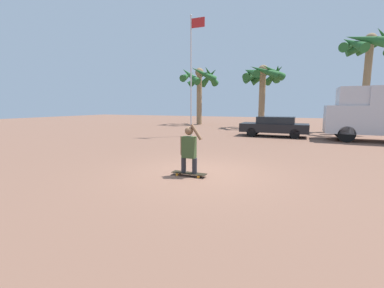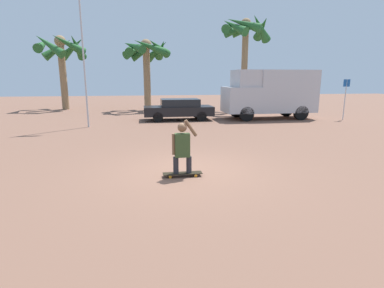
# 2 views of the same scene
# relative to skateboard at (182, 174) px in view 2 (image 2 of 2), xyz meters

# --- Properties ---
(ground_plane) EXTENTS (80.00, 80.00, 0.00)m
(ground_plane) POSITION_rel_skateboard_xyz_m (0.19, 0.44, -0.08)
(ground_plane) COLOR brown
(skateboard) EXTENTS (1.03, 0.26, 0.09)m
(skateboard) POSITION_rel_skateboard_xyz_m (0.00, 0.00, 0.00)
(skateboard) COLOR black
(skateboard) RESTS_ON ground_plane
(person_skateboarder) EXTENTS (0.67, 0.24, 1.42)m
(person_skateboarder) POSITION_rel_skateboard_xyz_m (-0.00, 0.00, 0.76)
(person_skateboarder) COLOR #28282D
(person_skateboarder) RESTS_ON skateboard
(camper_van) EXTENTS (5.74, 2.26, 3.07)m
(camper_van) POSITION_rel_skateboard_xyz_m (7.10, 10.86, 1.61)
(camper_van) COLOR black
(camper_van) RESTS_ON ground_plane
(parked_car_black) EXTENTS (4.26, 1.84, 1.31)m
(parked_car_black) POSITION_rel_skateboard_xyz_m (1.22, 11.14, 0.62)
(parked_car_black) COLOR black
(parked_car_black) RESTS_ON ground_plane
(palm_tree_near_van) EXTENTS (3.98, 4.00, 7.24)m
(palm_tree_near_van) POSITION_rel_skateboard_xyz_m (6.92, 15.71, 5.87)
(palm_tree_near_van) COLOR #8E704C
(palm_tree_near_van) RESTS_ON ground_plane
(palm_tree_center_background) EXTENTS (3.99, 3.93, 5.70)m
(palm_tree_center_background) POSITION_rel_skateboard_xyz_m (-0.58, 17.52, 4.50)
(palm_tree_center_background) COLOR #8E704C
(palm_tree_center_background) RESTS_ON ground_plane
(palm_tree_far_left) EXTENTS (4.06, 4.36, 6.17)m
(palm_tree_far_left) POSITION_rel_skateboard_xyz_m (-7.43, 19.44, 4.74)
(palm_tree_far_left) COLOR #8E704C
(palm_tree_far_left) RESTS_ON ground_plane
(flagpole) EXTENTS (0.98, 0.12, 7.68)m
(flagpole) POSITION_rel_skateboard_xyz_m (-3.83, 9.04, 4.26)
(flagpole) COLOR #B7B7BC
(flagpole) RESTS_ON ground_plane
(street_sign) EXTENTS (0.44, 0.06, 2.50)m
(street_sign) POSITION_rel_skateboard_xyz_m (11.47, 9.55, 1.52)
(street_sign) COLOR #B7B7BC
(street_sign) RESTS_ON ground_plane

